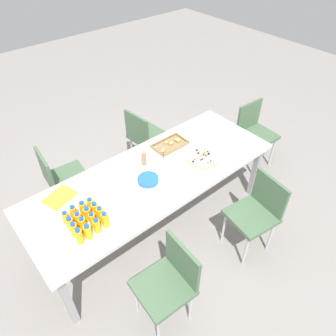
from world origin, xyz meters
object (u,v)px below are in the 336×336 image
at_px(chair_near_left, 170,279).
at_px(juice_bottle_12, 66,218).
at_px(juice_bottle_0, 79,236).
at_px(juice_bottle_13, 74,213).
at_px(juice_bottle_5, 83,225).
at_px(juice_bottle_7, 100,214).
at_px(juice_bottle_4, 74,230).
at_px(juice_bottle_6, 92,220).
at_px(chair_far_right, 145,135).
at_px(juice_bottle_9, 78,219).
at_px(juice_bottle_2, 97,226).
at_px(juice_bottle_1, 88,232).
at_px(juice_bottle_3, 105,220).
at_px(chair_near_right, 257,210).
at_px(juice_bottle_8, 70,224).
at_px(snack_tray, 170,145).
at_px(juice_bottle_14, 83,208).
at_px(juice_bottle_15, 91,205).
at_px(juice_bottle_11, 95,210).
at_px(plate_stack, 148,180).
at_px(napkin_stack, 120,185).
at_px(juice_bottle_10, 88,214).
at_px(chair_end, 254,130).
at_px(party_table, 153,178).
at_px(paper_folder, 60,197).
at_px(chair_far_left, 60,177).
at_px(fruit_pizza, 203,158).

distance_m(chair_near_left, juice_bottle_12, 0.95).
height_order(juice_bottle_0, juice_bottle_13, juice_bottle_13).
bearing_deg(juice_bottle_5, juice_bottle_7, -1.18).
xyz_separation_m(juice_bottle_4, juice_bottle_6, (0.16, -0.00, 0.00)).
height_order(juice_bottle_5, juice_bottle_6, same).
bearing_deg(chair_far_right, juice_bottle_9, -61.73).
bearing_deg(juice_bottle_9, juice_bottle_2, -61.70).
distance_m(juice_bottle_1, juice_bottle_3, 0.16).
relative_size(chair_near_right, juice_bottle_8, 6.08).
distance_m(juice_bottle_6, snack_tray, 1.22).
xyz_separation_m(chair_near_right, juice_bottle_14, (-1.32, 0.80, 0.29)).
height_order(juice_bottle_13, juice_bottle_15, juice_bottle_13).
bearing_deg(juice_bottle_2, juice_bottle_7, 43.51).
distance_m(juice_bottle_5, juice_bottle_11, 0.17).
bearing_deg(juice_bottle_7, juice_bottle_4, 179.55).
height_order(juice_bottle_3, juice_bottle_5, juice_bottle_3).
bearing_deg(juice_bottle_3, juice_bottle_4, 162.50).
height_order(juice_bottle_2, juice_bottle_11, juice_bottle_11).
bearing_deg(plate_stack, juice_bottle_3, -161.67).
distance_m(juice_bottle_5, napkin_stack, 0.56).
height_order(juice_bottle_0, plate_stack, juice_bottle_0).
height_order(juice_bottle_2, snack_tray, juice_bottle_2).
distance_m(juice_bottle_0, juice_bottle_13, 0.24).
bearing_deg(juice_bottle_10, juice_bottle_0, -135.47).
bearing_deg(chair_end, juice_bottle_7, 8.50).
bearing_deg(party_table, juice_bottle_11, -171.88).
bearing_deg(juice_bottle_2, snack_tray, 22.23).
bearing_deg(chair_near_right, plate_stack, 49.97).
relative_size(snack_tray, paper_folder, 1.37).
height_order(chair_near_left, juice_bottle_14, juice_bottle_14).
height_order(chair_far_left, juice_bottle_14, juice_bottle_14).
height_order(juice_bottle_4, plate_stack, juice_bottle_4).
bearing_deg(juice_bottle_9, paper_folder, 88.21).
xyz_separation_m(juice_bottle_1, snack_tray, (1.23, 0.48, -0.05)).
xyz_separation_m(chair_far_right, juice_bottle_12, (-1.40, -0.84, 0.29)).
bearing_deg(chair_near_right, juice_bottle_8, 72.29).
height_order(juice_bottle_5, fruit_pizza, juice_bottle_5).
distance_m(juice_bottle_3, juice_bottle_14, 0.24).
bearing_deg(chair_near_left, plate_stack, -23.35).
bearing_deg(juice_bottle_5, paper_folder, 88.46).
height_order(juice_bottle_3, plate_stack, juice_bottle_3).
distance_m(juice_bottle_3, juice_bottle_8, 0.27).
bearing_deg(juice_bottle_15, napkin_stack, 15.82).
distance_m(chair_end, juice_bottle_11, 2.31).
distance_m(chair_far_right, juice_bottle_6, 1.62).
relative_size(juice_bottle_2, juice_bottle_7, 0.91).
bearing_deg(juice_bottle_5, juice_bottle_2, -44.04).
xyz_separation_m(chair_near_right, juice_bottle_1, (-1.41, 0.57, 0.29)).
xyz_separation_m(chair_near_right, chair_far_left, (-1.20, 1.61, 0.00)).
relative_size(chair_near_left, juice_bottle_5, 5.87).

